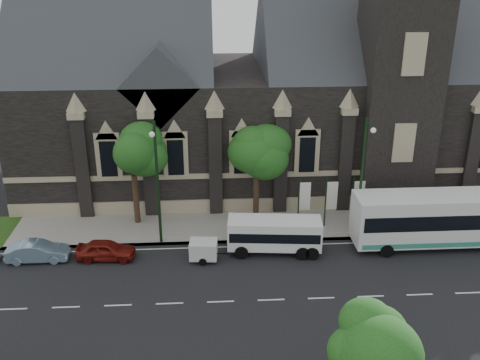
{
  "coord_description": "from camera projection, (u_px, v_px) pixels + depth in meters",
  "views": [
    {
      "loc": [
        -0.49,
        -27.07,
        19.01
      ],
      "look_at": [
        1.51,
        6.0,
        5.27
      ],
      "focal_mm": 40.96,
      "sensor_mm": 36.0,
      "label": 1
    }
  ],
  "objects": [
    {
      "name": "museum",
      "position": [
        273.0,
        91.0,
        46.74
      ],
      "size": [
        40.0,
        17.7,
        29.9
      ],
      "color": "black",
      "rests_on": "ground"
    },
    {
      "name": "tree_walk_left",
      "position": [
        136.0,
        152.0,
        39.62
      ],
      "size": [
        3.91,
        3.91,
        7.64
      ],
      "color": "black",
      "rests_on": "ground"
    },
    {
      "name": "banner_flag_right",
      "position": [
        356.0,
        198.0,
        40.23
      ],
      "size": [
        0.9,
        0.1,
        4.0
      ],
      "color": "black",
      "rests_on": "ground"
    },
    {
      "name": "car_far_red",
      "position": [
        106.0,
        250.0,
        36.58
      ],
      "size": [
        4.02,
        1.83,
        1.34
      ],
      "primitive_type": "imported",
      "rotation": [
        0.0,
        0.0,
        1.51
      ],
      "color": "maroon",
      "rests_on": "ground"
    },
    {
      "name": "tree_walk_right",
      "position": [
        259.0,
        148.0,
        40.1
      ],
      "size": [
        4.08,
        4.08,
        7.8
      ],
      "color": "black",
      "rests_on": "ground"
    },
    {
      "name": "shuttle_bus",
      "position": [
        275.0,
        233.0,
        37.18
      ],
      "size": [
        6.48,
        2.78,
        2.44
      ],
      "rotation": [
        0.0,
        0.0,
        -0.09
      ],
      "color": "white",
      "rests_on": "ground"
    },
    {
      "name": "banner_flag_left",
      "position": [
        303.0,
        199.0,
        40.01
      ],
      "size": [
        0.9,
        0.1,
        4.0
      ],
      "color": "black",
      "rests_on": "ground"
    },
    {
      "name": "box_trailer",
      "position": [
        203.0,
        249.0,
        36.38
      ],
      "size": [
        2.67,
        1.57,
        1.4
      ],
      "rotation": [
        0.0,
        0.0,
        -0.08
      ],
      "color": "silver",
      "rests_on": "ground"
    },
    {
      "name": "ground",
      "position": [
        221.0,
        302.0,
        32.27
      ],
      "size": [
        160.0,
        160.0,
        0.0
      ],
      "primitive_type": "plane",
      "color": "black",
      "rests_on": "ground"
    },
    {
      "name": "tree_park_east",
      "position": [
        377.0,
        336.0,
        22.25
      ],
      "size": [
        3.4,
        3.4,
        6.28
      ],
      "color": "black",
      "rests_on": "ground"
    },
    {
      "name": "sedan",
      "position": [
        38.0,
        251.0,
        36.39
      ],
      "size": [
        4.11,
        1.5,
        1.35
      ],
      "primitive_type": "imported",
      "rotation": [
        0.0,
        0.0,
        1.59
      ],
      "color": "#7F9FB8",
      "rests_on": "ground"
    },
    {
      "name": "street_lamp_near",
      "position": [
        363.0,
        173.0,
        37.41
      ],
      "size": [
        0.36,
        1.88,
        9.0
      ],
      "color": "black",
      "rests_on": "ground"
    },
    {
      "name": "sidewalk",
      "position": [
        217.0,
        226.0,
        41.0
      ],
      "size": [
        80.0,
        5.0,
        0.15
      ],
      "primitive_type": "cube",
      "color": "gray",
      "rests_on": "ground"
    },
    {
      "name": "banner_flag_center",
      "position": [
        330.0,
        198.0,
        40.12
      ],
      "size": [
        0.9,
        0.1,
        4.0
      ],
      "color": "black",
      "rests_on": "ground"
    },
    {
      "name": "street_lamp_mid",
      "position": [
        157.0,
        178.0,
        36.63
      ],
      "size": [
        0.36,
        1.88,
        9.0
      ],
      "color": "black",
      "rests_on": "ground"
    },
    {
      "name": "tour_coach",
      "position": [
        449.0,
        218.0,
        37.81
      ],
      "size": [
        13.23,
        3.05,
        3.86
      ],
      "rotation": [
        0.0,
        0.0,
        0.0
      ],
      "color": "white",
      "rests_on": "ground"
    }
  ]
}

